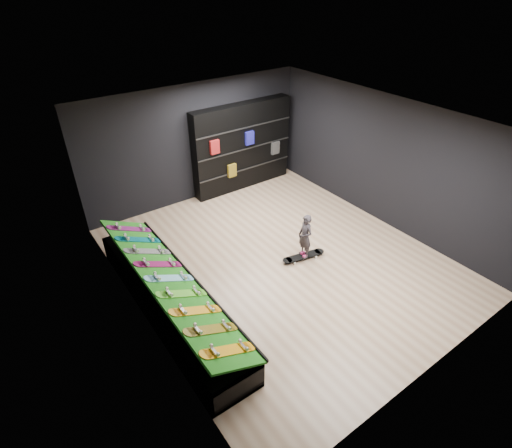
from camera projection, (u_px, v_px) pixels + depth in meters
floor at (280, 260)px, 8.54m from camera, size 6.00×7.00×0.01m
ceiling at (286, 123)px, 6.90m from camera, size 6.00×7.00×0.01m
wall_back at (196, 143)px, 10.10m from camera, size 6.00×0.02×3.00m
wall_front at (447, 304)px, 5.34m from camera, size 6.00×0.02×3.00m
wall_left at (134, 254)px, 6.26m from camera, size 0.02×7.00×3.00m
wall_right at (384, 161)px, 9.18m from camera, size 0.02×7.00×3.00m
display_rack at (170, 300)px, 7.16m from camera, size 0.90×4.50×0.50m
turf_ramp at (169, 280)px, 6.93m from camera, size 0.92×4.50×0.46m
back_shelving at (242, 147)px, 10.78m from camera, size 2.92×0.34×2.34m
floor_skateboard at (303, 257)px, 8.55m from camera, size 1.00×0.41×0.09m
child at (305, 244)px, 8.36m from camera, size 0.18×0.24×0.59m
display_board_0 at (228, 350)px, 5.63m from camera, size 0.93×0.22×0.50m
display_board_1 at (211, 329)px, 5.95m from camera, size 0.93×0.22×0.50m
display_board_2 at (196, 310)px, 6.28m from camera, size 0.93×0.22×0.50m
display_board_3 at (182, 294)px, 6.60m from camera, size 0.93×0.22×0.50m
display_board_4 at (170, 278)px, 6.92m from camera, size 0.93×0.22×0.50m
display_board_5 at (158, 264)px, 7.25m from camera, size 0.93×0.22×0.50m
display_board_6 at (148, 251)px, 7.57m from camera, size 0.93×0.22×0.50m
display_board_7 at (139, 240)px, 7.89m from camera, size 0.93×0.22×0.50m
display_board_8 at (130, 229)px, 8.22m from camera, size 0.93×0.22×0.50m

